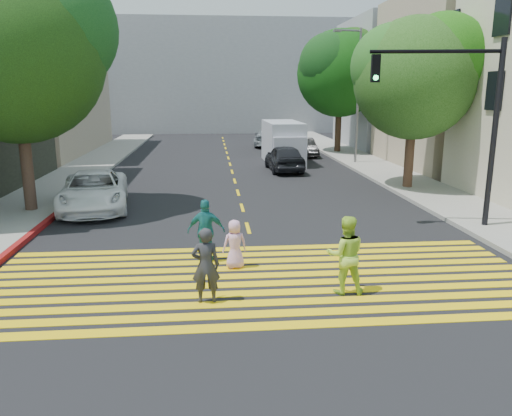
{
  "coord_description": "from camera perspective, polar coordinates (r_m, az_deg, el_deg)",
  "views": [
    {
      "loc": [
        -1.2,
        -10.13,
        4.51
      ],
      "look_at": [
        0.0,
        3.0,
        1.4
      ],
      "focal_mm": 35.0,
      "sensor_mm": 36.0,
      "label": 1
    }
  ],
  "objects": [
    {
      "name": "white_sedan",
      "position": [
        20.27,
        -18.04,
        1.89
      ],
      "size": [
        3.2,
        5.6,
        1.47
      ],
      "primitive_type": "imported",
      "rotation": [
        0.0,
        0.0,
        0.15
      ],
      "color": "white",
      "rests_on": "ground"
    },
    {
      "name": "pedestrian_extra",
      "position": [
        13.42,
        -5.72,
        -2.6
      ],
      "size": [
        1.02,
        0.46,
        1.71
      ],
      "primitive_type": "imported",
      "rotation": [
        0.0,
        0.0,
        3.1
      ],
      "color": "#1C7075",
      "rests_on": "ground"
    },
    {
      "name": "sidewalk_right",
      "position": [
        27.3,
        15.7,
        3.43
      ],
      "size": [
        3.0,
        60.0,
        0.15
      ],
      "primitive_type": "cube",
      "color": "gray",
      "rests_on": "ground"
    },
    {
      "name": "lane_line",
      "position": [
        32.96,
        -3.1,
        5.4
      ],
      "size": [
        0.12,
        34.4,
        0.01
      ],
      "color": "yellow",
      "rests_on": "ground"
    },
    {
      "name": "backdrop_block",
      "position": [
        58.16,
        -4.17,
        14.71
      ],
      "size": [
        30.0,
        8.0,
        12.0
      ],
      "primitive_type": "cube",
      "color": "gray",
      "rests_on": "ground"
    },
    {
      "name": "tree_right_far",
      "position": [
        37.44,
        9.68,
        15.43
      ],
      "size": [
        8.09,
        8.08,
        8.94
      ],
      "rotation": [
        0.0,
        0.0,
        0.4
      ],
      "color": "#473621",
      "rests_on": "ground"
    },
    {
      "name": "pedestrian_man",
      "position": [
        10.86,
        -5.77,
        -6.54
      ],
      "size": [
        0.63,
        0.44,
        1.68
      ],
      "primitive_type": "imported",
      "rotation": [
        0.0,
        0.0,
        3.2
      ],
      "color": "#2D2E31",
      "rests_on": "ground"
    },
    {
      "name": "building_left_tan",
      "position": [
        40.9,
        -27.13,
        12.55
      ],
      "size": [
        12.0,
        16.0,
        10.0
      ],
      "primitive_type": "cube",
      "color": "tan",
      "rests_on": "ground"
    },
    {
      "name": "pedestrian_child",
      "position": [
        12.92,
        -2.45,
        -4.15
      ],
      "size": [
        0.7,
        0.53,
        1.29
      ],
      "primitive_type": "imported",
      "rotation": [
        0.0,
        0.0,
        3.34
      ],
      "color": "#E7A8D0",
      "rests_on": "ground"
    },
    {
      "name": "tree_left",
      "position": [
        20.25,
        -25.65,
        16.47
      ],
      "size": [
        7.22,
        6.81,
        9.02
      ],
      "rotation": [
        0.0,
        0.0,
        0.1
      ],
      "color": "#3A291D",
      "rests_on": "ground"
    },
    {
      "name": "traffic_signal",
      "position": [
        17.4,
        22.35,
        10.46
      ],
      "size": [
        4.14,
        0.85,
        6.11
      ],
      "rotation": [
        0.0,
        0.0,
        -0.15
      ],
      "color": "black",
      "rests_on": "ground"
    },
    {
      "name": "sidewalk_left",
      "position": [
        33.25,
        -17.92,
        4.96
      ],
      "size": [
        3.0,
        40.0,
        0.15
      ],
      "primitive_type": "cube",
      "color": "gray",
      "rests_on": "ground"
    },
    {
      "name": "silver_car",
      "position": [
        41.58,
        1.14,
        7.99
      ],
      "size": [
        2.48,
        4.9,
        1.36
      ],
      "primitive_type": "imported",
      "rotation": [
        0.0,
        0.0,
        3.02
      ],
      "color": "#989FA6",
      "rests_on": "ground"
    },
    {
      "name": "dark_car_parked",
      "position": [
        35.49,
        5.54,
        6.92
      ],
      "size": [
        1.46,
        3.83,
        1.24
      ],
      "primitive_type": "imported",
      "rotation": [
        0.0,
        0.0,
        0.04
      ],
      "color": "black",
      "rests_on": "ground"
    },
    {
      "name": "building_right_grey",
      "position": [
        43.28,
        17.24,
        13.35
      ],
      "size": [
        10.0,
        10.0,
        10.0
      ],
      "primitive_type": "cube",
      "color": "gray",
      "rests_on": "ground"
    },
    {
      "name": "crosswalk",
      "position": [
        12.32,
        0.74,
        -8.17
      ],
      "size": [
        13.4,
        5.3,
        0.01
      ],
      "color": "yellow",
      "rests_on": "ground"
    },
    {
      "name": "ground",
      "position": [
        11.15,
        1.43,
        -10.58
      ],
      "size": [
        120.0,
        120.0,
        0.0
      ],
      "primitive_type": "plane",
      "color": "black"
    },
    {
      "name": "white_van",
      "position": [
        31.79,
        3.15,
        7.34
      ],
      "size": [
        2.18,
        5.55,
        2.6
      ],
      "rotation": [
        0.0,
        0.0,
        0.02
      ],
      "color": "#AEB2C1",
      "rests_on": "ground"
    },
    {
      "name": "tree_right_near",
      "position": [
        24.0,
        17.91,
        14.57
      ],
      "size": [
        7.34,
        7.13,
        7.85
      ],
      "rotation": [
        0.0,
        0.0,
        -0.42
      ],
      "color": "#4A3120",
      "rests_on": "ground"
    },
    {
      "name": "dark_car_near",
      "position": [
        28.71,
        3.26,
        5.74
      ],
      "size": [
        1.96,
        4.52,
        1.52
      ],
      "primitive_type": "imported",
      "rotation": [
        0.0,
        0.0,
        3.18
      ],
      "color": "black",
      "rests_on": "ground"
    },
    {
      "name": "pedestrian_woman",
      "position": [
        11.46,
        10.2,
        -5.29
      ],
      "size": [
        0.94,
        0.77,
        1.8
      ],
      "primitive_type": "imported",
      "rotation": [
        0.0,
        0.0,
        3.04
      ],
      "color": "#B7E440",
      "rests_on": "ground"
    },
    {
      "name": "building_right_tan",
      "position": [
        33.33,
        24.52,
        12.96
      ],
      "size": [
        10.0,
        10.0,
        10.0
      ],
      "primitive_type": "cube",
      "color": "tan",
      "rests_on": "ground"
    },
    {
      "name": "curb_red",
      "position": [
        17.67,
        -23.87,
        -2.41
      ],
      "size": [
        0.2,
        8.0,
        0.16
      ],
      "primitive_type": "cube",
      "color": "maroon",
      "rests_on": "ground"
    },
    {
      "name": "street_lamp",
      "position": [
        31.62,
        11.35,
        13.31
      ],
      "size": [
        1.83,
        0.52,
        8.13
      ],
      "rotation": [
        0.0,
        0.0,
        0.19
      ],
      "color": "slate",
      "rests_on": "ground"
    }
  ]
}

